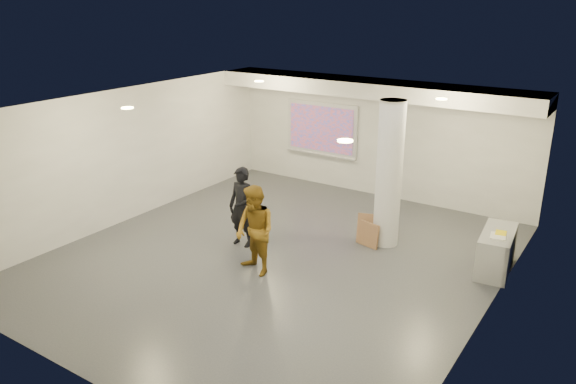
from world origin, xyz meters
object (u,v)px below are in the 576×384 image
Objects in this scene: credenza at (496,251)px; projection_screen at (322,129)px; woman at (242,207)px; man at (255,231)px; column at (389,175)px.

projection_screen is at bearing 147.59° from credenza.
man is at bearing -42.86° from woman.
projection_screen is at bearing 139.44° from column.
column is 3.01m from man.
credenza is at bearing -26.44° from projection_screen.
projection_screen is 6.05m from credenza.
man is at bearing -151.32° from credenza.
man is (1.63, -5.19, -0.68)m from projection_screen.
projection_screen is 1.25× the size of man.
projection_screen is 1.27× the size of woman.
woman is at bearing 156.82° from man.
man is (-3.69, -2.55, 0.46)m from credenza.
column is at bearing -40.56° from projection_screen.
column is 4.08m from projection_screen.
column is 3.03m from woman.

